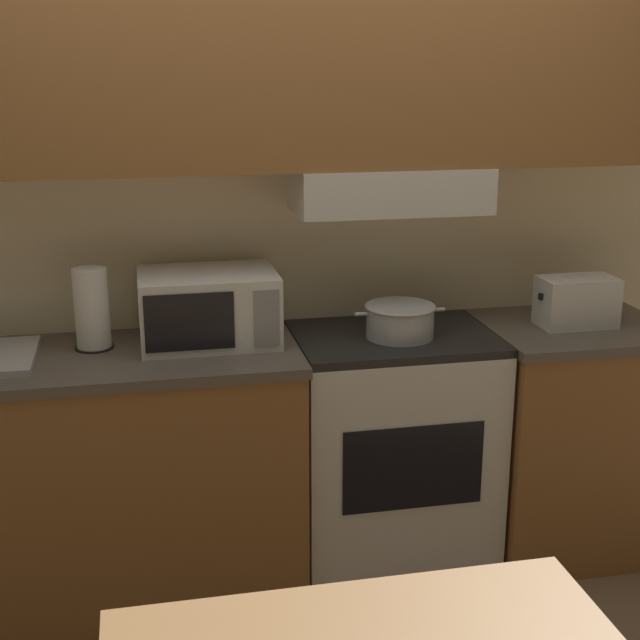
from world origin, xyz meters
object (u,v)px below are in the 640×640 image
(paper_towel_roll, at_px, (92,309))
(microwave, at_px, (208,307))
(stove_range, at_px, (391,450))
(cooking_pot, at_px, (400,320))
(toaster, at_px, (577,301))

(paper_towel_roll, bearing_deg, microwave, -0.41)
(stove_range, bearing_deg, cooking_pot, -75.11)
(cooking_pot, bearing_deg, stove_range, 104.89)
(stove_range, bearing_deg, microwave, 175.20)
(cooking_pot, relative_size, microwave, 0.70)
(microwave, distance_m, paper_towel_roll, 0.39)
(stove_range, xyz_separation_m, cooking_pot, (0.01, -0.03, 0.52))
(microwave, distance_m, toaster, 1.35)
(toaster, bearing_deg, microwave, 176.27)
(cooking_pot, height_order, toaster, toaster)
(cooking_pot, relative_size, paper_towel_roll, 1.19)
(stove_range, height_order, microwave, microwave)
(microwave, xyz_separation_m, paper_towel_roll, (-0.39, 0.00, 0.01))
(stove_range, relative_size, cooking_pot, 2.74)
(stove_range, height_order, toaster, toaster)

